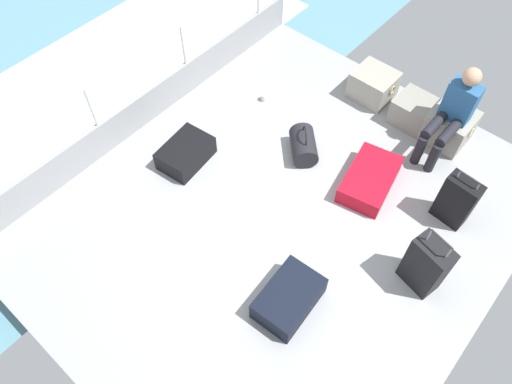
% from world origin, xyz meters
% --- Properties ---
extents(ground_plane, '(4.40, 5.20, 0.06)m').
position_xyz_m(ground_plane, '(0.00, 0.00, -0.03)').
color(ground_plane, '#939699').
extents(gunwale_port, '(0.06, 5.20, 0.45)m').
position_xyz_m(gunwale_port, '(-2.17, 0.00, 0.23)').
color(gunwale_port, '#939699').
rests_on(gunwale_port, ground_plane).
extents(railing_port, '(0.04, 4.20, 1.02)m').
position_xyz_m(railing_port, '(-2.17, 0.00, 0.78)').
color(railing_port, silver).
rests_on(railing_port, ground_plane).
extents(sea_wake, '(12.00, 12.00, 0.01)m').
position_xyz_m(sea_wake, '(-3.60, 0.00, -0.34)').
color(sea_wake, '#598C9E').
rests_on(sea_wake, ground_plane).
extents(cargo_crate_0, '(0.55, 0.47, 0.38)m').
position_xyz_m(cargo_crate_0, '(-0.30, 2.18, 0.19)').
color(cargo_crate_0, gray).
rests_on(cargo_crate_0, ground_plane).
extents(cargo_crate_1, '(0.63, 0.44, 0.35)m').
position_xyz_m(cargo_crate_1, '(0.39, 2.12, 0.17)').
color(cargo_crate_1, gray).
rests_on(cargo_crate_1, ground_plane).
extents(cargo_crate_2, '(0.52, 0.50, 0.42)m').
position_xyz_m(cargo_crate_2, '(0.79, 2.14, 0.21)').
color(cargo_crate_2, gray).
rests_on(cargo_crate_2, ground_plane).
extents(passenger_seated, '(0.34, 0.66, 1.12)m').
position_xyz_m(passenger_seated, '(0.79, 1.95, 0.60)').
color(passenger_seated, '#26598C').
rests_on(passenger_seated, ground_plane).
extents(suitcase_0, '(0.64, 0.88, 0.22)m').
position_xyz_m(suitcase_0, '(0.48, 0.93, 0.11)').
color(suitcase_0, '#B70C1E').
rests_on(suitcase_0, ground_plane).
extents(suitcase_2, '(0.49, 0.70, 0.26)m').
position_xyz_m(suitcase_2, '(0.69, -0.78, 0.13)').
color(suitcase_2, black).
rests_on(suitcase_2, ground_plane).
extents(suitcase_3, '(0.41, 0.31, 0.84)m').
position_xyz_m(suitcase_3, '(1.51, 0.26, 0.33)').
color(suitcase_3, black).
rests_on(suitcase_3, ground_plane).
extents(suitcase_4, '(0.37, 0.21, 0.73)m').
position_xyz_m(suitcase_4, '(1.37, 1.14, 0.32)').
color(suitcase_4, black).
rests_on(suitcase_4, ground_plane).
extents(suitcase_5, '(0.50, 0.67, 0.25)m').
position_xyz_m(suitcase_5, '(-1.34, -0.17, 0.12)').
color(suitcase_5, black).
rests_on(suitcase_5, ground_plane).
extents(duffel_bag, '(0.54, 0.53, 0.43)m').
position_xyz_m(duffel_bag, '(-0.37, 0.81, 0.15)').
color(duffel_bag, black).
rests_on(duffel_bag, ground_plane).
extents(paper_cup, '(0.08, 0.08, 0.10)m').
position_xyz_m(paper_cup, '(-1.30, 1.20, 0.05)').
color(paper_cup, white).
rests_on(paper_cup, ground_plane).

